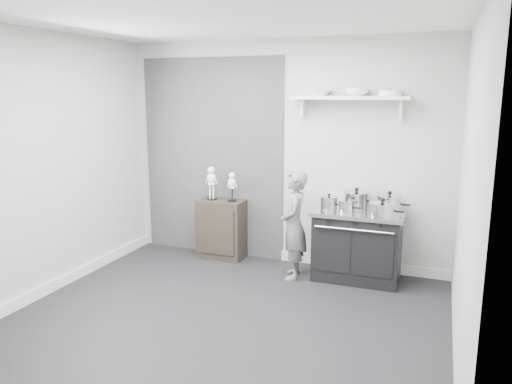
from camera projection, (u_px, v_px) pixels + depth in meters
ground at (224, 319)px, 4.66m from camera, size 4.00×4.00×0.00m
room_shell at (219, 143)px, 4.50m from camera, size 4.02×3.62×2.71m
wall_shelf at (350, 99)px, 5.52m from camera, size 1.30×0.26×0.24m
stove at (357, 245)px, 5.60m from camera, size 0.99×0.62×0.79m
side_cabinet at (222, 229)px, 6.32m from camera, size 0.58×0.34×0.75m
child at (294, 225)px, 5.60m from camera, size 0.40×0.51×1.23m
pot_front_left at (329, 203)px, 5.52m from camera, size 0.28×0.19×0.19m
pot_back_left at (356, 200)px, 5.64m from camera, size 0.37×0.29×0.23m
pot_back_right at (389, 203)px, 5.50m from camera, size 0.36×0.28×0.22m
pot_front_right at (382, 209)px, 5.24m from camera, size 0.37×0.28×0.20m
pot_front_center at (346, 206)px, 5.41m from camera, size 0.25×0.16×0.17m
skeleton_full at (211, 181)px, 6.24m from camera, size 0.14×0.09×0.48m
skeleton_torso at (232, 185)px, 6.15m from camera, size 0.12×0.07×0.42m
bowl_large at (319, 93)px, 5.62m from camera, size 0.27×0.27×0.07m
bowl_small at (357, 92)px, 5.47m from camera, size 0.26×0.26×0.08m
plate_stack at (390, 93)px, 5.35m from camera, size 0.24×0.24×0.06m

